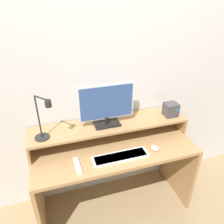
# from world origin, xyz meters

# --- Properties ---
(wall_back) EXTENTS (6.00, 0.05, 2.50)m
(wall_back) POSITION_xyz_m (0.00, 0.60, 1.25)
(wall_back) COLOR silver
(wall_back) RESTS_ON ground_plane
(desk) EXTENTS (1.40, 0.56, 0.72)m
(desk) POSITION_xyz_m (0.00, 0.28, 0.53)
(desk) COLOR #A87F51
(desk) RESTS_ON ground_plane
(monitor_shelf) EXTENTS (1.40, 0.30, 0.16)m
(monitor_shelf) POSITION_xyz_m (0.00, 0.42, 0.86)
(monitor_shelf) COLOR #A87F51
(monitor_shelf) RESTS_ON desk
(monitor) EXTENTS (0.47, 0.14, 0.37)m
(monitor) POSITION_xyz_m (-0.03, 0.41, 1.08)
(monitor) COLOR black
(monitor) RESTS_ON monitor_shelf
(desk_lamp) EXTENTS (0.17, 0.18, 0.37)m
(desk_lamp) POSITION_xyz_m (-0.54, 0.34, 1.05)
(desk_lamp) COLOR black
(desk_lamp) RESTS_ON monitor_shelf
(router_dock) EXTENTS (0.12, 0.11, 0.13)m
(router_dock) POSITION_xyz_m (0.58, 0.38, 0.95)
(router_dock) COLOR #3D3D42
(router_dock) RESTS_ON monitor_shelf
(keyboard) EXTENTS (0.46, 0.13, 0.02)m
(keyboard) POSITION_xyz_m (0.01, 0.14, 0.73)
(keyboard) COLOR silver
(keyboard) RESTS_ON desk
(mouse) EXTENTS (0.06, 0.08, 0.03)m
(mouse) POSITION_xyz_m (0.32, 0.15, 0.74)
(mouse) COLOR silver
(mouse) RESTS_ON desk
(remote_control) EXTENTS (0.04, 0.19, 0.02)m
(remote_control) POSITION_xyz_m (-0.34, 0.14, 0.73)
(remote_control) COLOR white
(remote_control) RESTS_ON desk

